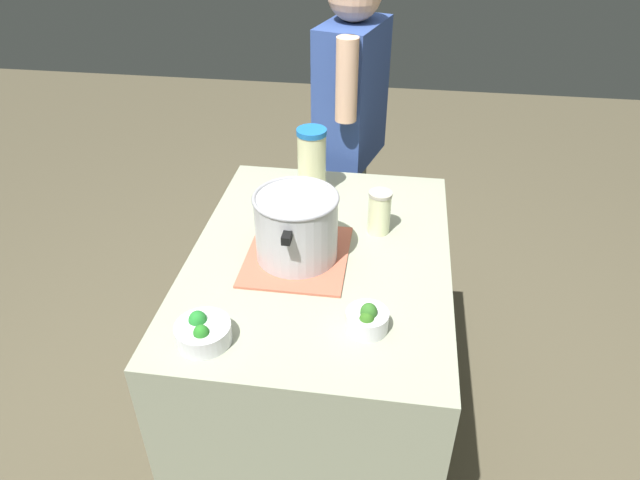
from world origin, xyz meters
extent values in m
plane|color=brown|center=(0.00, 0.00, 0.00)|extent=(8.00, 8.00, 0.00)
cube|color=#969C82|center=(0.00, 0.00, 0.44)|extent=(1.07, 0.78, 0.89)
cube|color=#BA6047|center=(-0.03, 0.07, 0.89)|extent=(0.35, 0.30, 0.01)
cylinder|color=#B7B7BC|center=(-0.03, 0.07, 0.99)|extent=(0.24, 0.24, 0.20)
torus|color=#99999E|center=(-0.03, 0.07, 1.09)|extent=(0.25, 0.25, 0.01)
cube|color=black|center=(-0.17, 0.07, 1.05)|extent=(0.04, 0.02, 0.02)
cube|color=black|center=(0.11, 0.07, 1.05)|extent=(0.04, 0.02, 0.02)
cylinder|color=beige|center=(0.37, 0.08, 1.00)|extent=(0.10, 0.10, 0.22)
cylinder|color=#1C68B6|center=(0.37, 0.08, 1.12)|extent=(0.10, 0.10, 0.02)
ellipsoid|color=yellow|center=(0.38, 0.08, 1.05)|extent=(0.04, 0.04, 0.01)
cylinder|color=beige|center=(0.15, -0.17, 0.95)|extent=(0.07, 0.07, 0.13)
cylinder|color=#B2AD99|center=(0.15, -0.17, 1.02)|extent=(0.07, 0.07, 0.01)
cylinder|color=silver|center=(-0.41, 0.23, 0.91)|extent=(0.14, 0.14, 0.05)
ellipsoid|color=#277C24|center=(-0.44, 0.23, 0.94)|extent=(0.04, 0.04, 0.05)
ellipsoid|color=#237F2D|center=(-0.39, 0.25, 0.94)|extent=(0.05, 0.05, 0.05)
cylinder|color=silver|center=(-0.31, -0.17, 0.91)|extent=(0.11, 0.11, 0.05)
ellipsoid|color=#32691D|center=(-0.33, -0.16, 0.93)|extent=(0.04, 0.04, 0.04)
ellipsoid|color=#316B24|center=(-0.31, -0.17, 0.94)|extent=(0.04, 0.04, 0.05)
cylinder|color=slate|center=(0.70, -0.01, 0.41)|extent=(0.14, 0.14, 0.82)
cylinder|color=slate|center=(0.90, -0.01, 0.41)|extent=(0.14, 0.14, 0.82)
cube|color=#2F478A|center=(0.80, -0.01, 1.10)|extent=(0.38, 0.28, 0.55)
cylinder|color=#DEAC89|center=(0.59, -0.01, 1.22)|extent=(0.08, 0.08, 0.30)
cylinder|color=#DEAC89|center=(1.01, -0.01, 1.22)|extent=(0.08, 0.08, 0.30)
camera|label=1|loc=(-1.40, -0.20, 1.91)|focal=32.21mm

